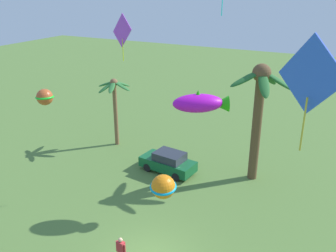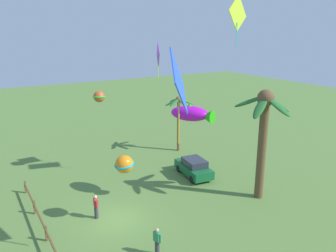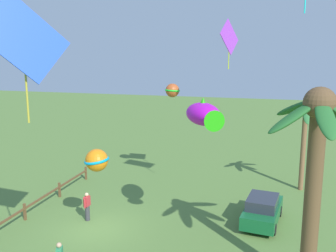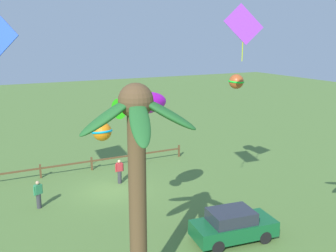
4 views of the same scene
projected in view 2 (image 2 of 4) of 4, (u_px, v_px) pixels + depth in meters
name	position (u px, v px, depth m)	size (l,w,h in m)	color
ground_plane	(116.00, 220.00, 21.93)	(120.00, 120.00, 0.00)	#567A38
palm_tree_0	(264.00, 123.00, 23.48)	(3.88, 3.86, 7.89)	brown
palm_tree_1	(179.00, 110.00, 33.51)	(2.90, 2.80, 5.55)	brown
rail_fence	(46.00, 231.00, 19.61)	(14.20, 0.12, 0.95)	brown
parked_car_0	(194.00, 167.00, 28.39)	(4.07, 2.15, 1.51)	#145B2D
spectator_0	(157.00, 241.00, 18.34)	(0.52, 0.35, 1.59)	#38383D
spectator_1	(96.00, 207.00, 21.94)	(0.55, 0.26, 1.59)	#38383D
kite_ball_0	(124.00, 164.00, 20.57)	(1.51, 1.51, 1.10)	orange
kite_diamond_1	(158.00, 55.00, 26.34)	(1.82, 0.82, 2.75)	#A83DD9
kite_fish_2	(192.00, 114.00, 22.77)	(3.28, 2.50, 1.29)	#B712C4
kite_diamond_3	(238.00, 14.00, 23.40)	(0.85, 2.32, 3.41)	#D1EA34
kite_ball_4	(99.00, 97.00, 27.45)	(1.42, 1.42, 0.91)	#B55024
kite_diamond_5	(179.00, 84.00, 14.73)	(2.46, 1.98, 4.26)	blue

